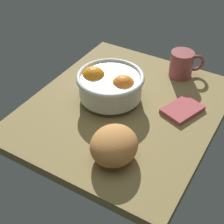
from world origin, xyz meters
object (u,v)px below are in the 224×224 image
at_px(fruit_bowl, 110,84).
at_px(mug, 182,64).
at_px(bread_loaf, 114,145).
at_px(napkin_folded, 182,110).

height_order(fruit_bowl, mug, fruit_bowl).
bearing_deg(bread_loaf, fruit_bowl, 33.33).
bearing_deg(mug, bread_loaf, 179.14).
bearing_deg(fruit_bowl, mug, -30.41).
relative_size(bread_loaf, napkin_folded, 1.17).
distance_m(bread_loaf, mug, 0.46).
relative_size(fruit_bowl, bread_loaf, 1.53).
height_order(napkin_folded, mug, mug).
bearing_deg(fruit_bowl, napkin_folded, -74.93).
height_order(fruit_bowl, bread_loaf, fruit_bowl).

